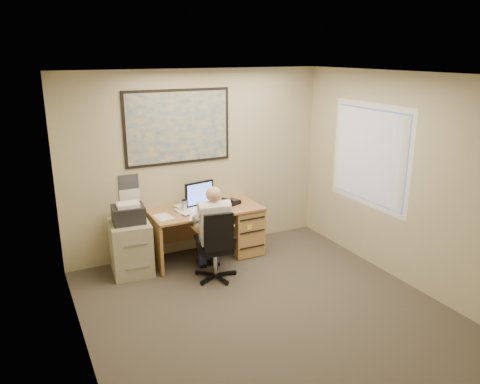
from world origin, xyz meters
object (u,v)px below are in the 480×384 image
desk (226,225)px  person (214,233)px  office_chair (217,259)px  filing_cabinet (130,243)px

desk → person: person is taller
office_chair → person: (-0.01, 0.08, 0.35)m
desk → filing_cabinet: 1.44m
desk → filing_cabinet: (-1.44, -0.02, -0.01)m
desk → office_chair: 0.89m
filing_cabinet → office_chair: filing_cabinet is taller
filing_cabinet → person: (0.96, -0.64, 0.20)m
person → filing_cabinet: bearing=156.2°
desk → person: bearing=-125.8°
office_chair → person: size_ratio=0.77×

